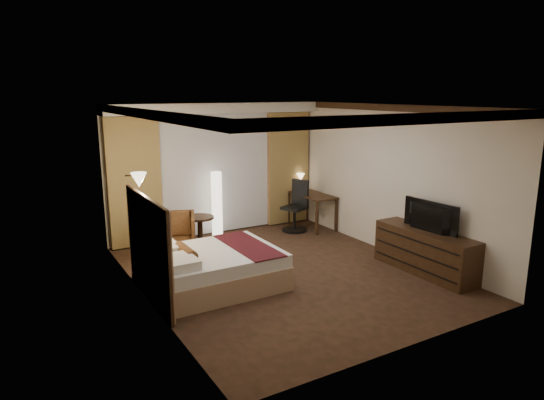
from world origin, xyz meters
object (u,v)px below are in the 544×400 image
floor_lamp (217,205)px  dresser (425,252)px  armchair (172,233)px  side_table (200,232)px  bed (214,269)px  television (427,213)px  office_chair (295,206)px  desk (312,211)px

floor_lamp → dresser: (2.14, -3.52, -0.33)m
armchair → side_table: size_ratio=1.42×
bed → floor_lamp: bearing=64.9°
side_table → dresser: dresser is taller
dresser → side_table: bearing=130.4°
bed → television: (3.20, -1.20, 0.73)m
armchair → office_chair: (2.77, 0.20, 0.12)m
side_table → television: size_ratio=0.58×
office_chair → dresser: bearing=-101.5°
dresser → office_chair: bearing=99.6°
desk → bed: bearing=-148.2°
office_chair → dresser: office_chair is taller
bed → desk: 3.74m
side_table → television: 4.16m
dresser → bed: bearing=159.6°
side_table → dresser: 4.12m
office_chair → television: (0.50, -3.12, 0.46)m
office_chair → desk: bearing=-15.1°
armchair → television: 4.42m
armchair → dresser: 4.40m
armchair → floor_lamp: 1.33m
bed → floor_lamp: floor_lamp is taller
office_chair → side_table: bearing=158.3°
television → floor_lamp: bearing=27.9°
desk → armchair: bearing=-175.7°
armchair → television: bearing=-21.5°
side_table → armchair: bearing=-160.9°
armchair → bed: bearing=-67.4°
bed → armchair: armchair is taller
bed → dresser: bearing=-20.4°
bed → television: bearing=-20.6°
armchair → television: size_ratio=0.82×
television → side_table: bearing=37.0°
dresser → television: size_ratio=1.77×
armchair → office_chair: size_ratio=0.77×
office_chair → television: office_chair is taller
office_chair → dresser: 3.17m
desk → office_chair: size_ratio=1.09×
armchair → side_table: armchair is taller
desk → office_chair: office_chair is taller
floor_lamp → television: bearing=-59.0°
side_table → floor_lamp: floor_lamp is taller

